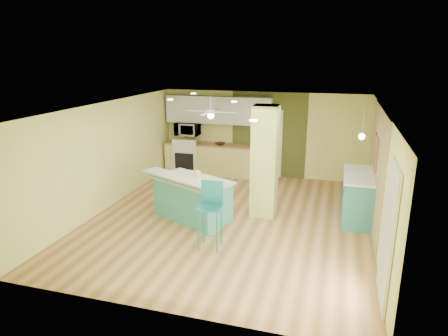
% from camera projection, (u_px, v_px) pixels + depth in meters
% --- Properties ---
extents(floor, '(6.00, 7.00, 0.01)m').
position_uv_depth(floor, '(230.00, 219.00, 8.93)').
color(floor, olive).
rests_on(floor, ground).
extents(ceiling, '(6.00, 7.00, 0.01)m').
position_uv_depth(ceiling, '(231.00, 107.00, 8.23)').
color(ceiling, white).
rests_on(ceiling, wall_back).
extents(wall_back, '(6.00, 0.01, 2.50)m').
position_uv_depth(wall_back, '(262.00, 134.00, 11.81)').
color(wall_back, '#DEE47A').
rests_on(wall_back, floor).
extents(wall_front, '(6.00, 0.01, 2.50)m').
position_uv_depth(wall_front, '(161.00, 233.00, 5.35)').
color(wall_front, '#DEE47A').
rests_on(wall_front, floor).
extents(wall_left, '(0.01, 7.00, 2.50)m').
position_uv_depth(wall_left, '(108.00, 155.00, 9.39)').
color(wall_left, '#DEE47A').
rests_on(wall_left, floor).
extents(wall_right, '(0.01, 7.00, 2.50)m').
position_uv_depth(wall_right, '(379.00, 177.00, 7.77)').
color(wall_right, '#DEE47A').
rests_on(wall_right, floor).
extents(wood_panel, '(0.02, 3.40, 2.50)m').
position_uv_depth(wood_panel, '(376.00, 168.00, 8.33)').
color(wood_panel, '#947D54').
rests_on(wood_panel, floor).
extents(olive_accent, '(2.20, 0.02, 2.50)m').
position_uv_depth(olive_accent, '(269.00, 135.00, 11.74)').
color(olive_accent, '#4A5020').
rests_on(olive_accent, floor).
extents(interior_door, '(0.82, 0.05, 2.00)m').
position_uv_depth(interior_door, '(268.00, 143.00, 11.79)').
color(interior_door, white).
rests_on(interior_door, floor).
extents(french_door, '(0.04, 1.08, 2.10)m').
position_uv_depth(french_door, '(388.00, 236.00, 5.71)').
color(french_door, silver).
rests_on(french_door, floor).
extents(column, '(0.55, 0.55, 2.50)m').
position_uv_depth(column, '(265.00, 161.00, 8.87)').
color(column, '#BED261').
rests_on(column, floor).
extents(kitchen_run, '(3.25, 0.63, 0.94)m').
position_uv_depth(kitchen_run, '(217.00, 159.00, 12.10)').
color(kitchen_run, '#D4CB6E').
rests_on(kitchen_run, floor).
extents(stove, '(0.76, 0.66, 1.08)m').
position_uv_depth(stove, '(188.00, 157.00, 12.35)').
color(stove, silver).
rests_on(stove, floor).
extents(upper_cabinets, '(3.20, 0.34, 0.80)m').
position_uv_depth(upper_cabinets, '(218.00, 110.00, 11.80)').
color(upper_cabinets, silver).
rests_on(upper_cabinets, wall_back).
extents(microwave, '(0.70, 0.48, 0.39)m').
position_uv_depth(microwave, '(187.00, 129.00, 12.11)').
color(microwave, white).
rests_on(microwave, wall_back).
extents(ceiling_fan, '(1.41, 1.41, 0.61)m').
position_uv_depth(ceiling_fan, '(211.00, 112.00, 10.49)').
color(ceiling_fan, white).
rests_on(ceiling_fan, ceiling).
extents(pendant_lamp, '(0.14, 0.14, 0.69)m').
position_uv_depth(pendant_lamp, '(362.00, 136.00, 8.38)').
color(pendant_lamp, silver).
rests_on(pendant_lamp, ceiling).
extents(wall_decor, '(0.03, 0.90, 0.70)m').
position_uv_depth(wall_decor, '(376.00, 152.00, 8.43)').
color(wall_decor, brown).
rests_on(wall_decor, wood_panel).
extents(peninsula, '(2.13, 1.72, 1.06)m').
position_uv_depth(peninsula, '(192.00, 198.00, 8.81)').
color(peninsula, teal).
rests_on(peninsula, floor).
extents(bar_stool, '(0.45, 0.45, 1.28)m').
position_uv_depth(bar_stool, '(211.00, 204.00, 7.44)').
color(bar_stool, '#1B787C').
rests_on(bar_stool, floor).
extents(side_counter, '(0.69, 1.61, 1.04)m').
position_uv_depth(side_counter, '(358.00, 196.00, 8.81)').
color(side_counter, teal).
rests_on(side_counter, floor).
extents(fruit_bowl, '(0.36, 0.36, 0.07)m').
position_uv_depth(fruit_bowl, '(220.00, 144.00, 11.86)').
color(fruit_bowl, '#321D14').
rests_on(fruit_bowl, kitchen_run).
extents(canister, '(0.15, 0.15, 0.16)m').
position_uv_depth(canister, '(197.00, 174.00, 8.77)').
color(canister, yellow).
rests_on(canister, peninsula).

